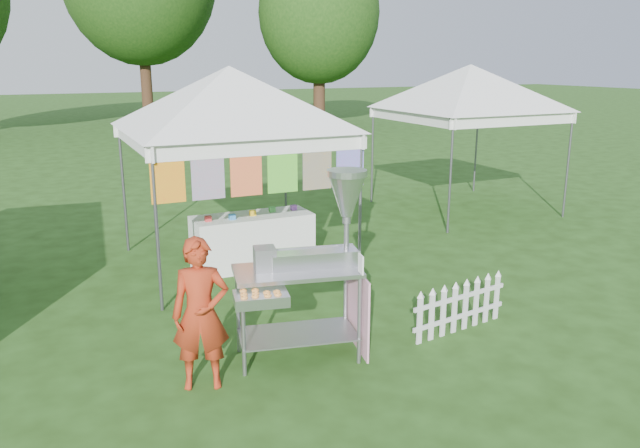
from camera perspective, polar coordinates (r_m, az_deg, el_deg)
name	(u,v)px	position (r m, az deg, el deg)	size (l,w,h in m)	color
ground	(335,357)	(6.83, 1.35, -12.03)	(120.00, 120.00, 0.00)	#213F12
canopy_main	(229,67)	(9.36, -8.33, 14.05)	(4.24, 4.24, 3.45)	#59595E
canopy_right	(471,65)	(13.30, 13.62, 13.98)	(4.24, 4.24, 3.45)	#59595E
tree_right	(319,13)	(30.33, -0.08, 18.72)	(5.60, 5.60, 8.42)	#392415
donut_cart	(317,251)	(6.41, -0.26, -2.49)	(1.58, 0.99, 2.00)	gray
vendor	(201,314)	(6.07, -10.85, -8.09)	(0.54, 0.36, 1.49)	#9E2B13
picket_fence	(460,308)	(7.49, 12.68, -7.49)	(1.43, 0.25, 0.56)	silver
display_table	(253,241)	(9.59, -6.18, -1.52)	(1.80, 0.70, 0.81)	white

